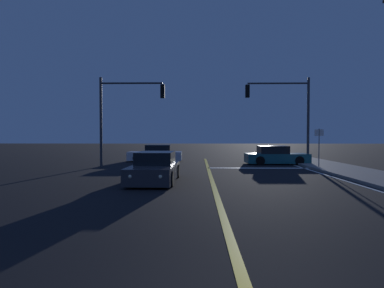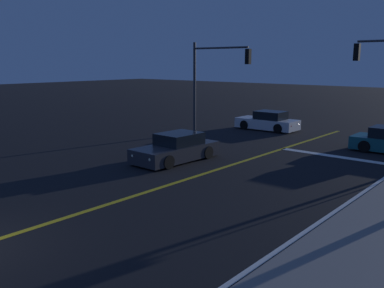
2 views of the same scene
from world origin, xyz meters
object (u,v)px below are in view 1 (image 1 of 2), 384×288
Objects in this scene: car_distant_tail_teal at (276,156)px; traffic_signal_near_right at (286,106)px; car_parked_curb_white at (156,154)px; car_side_waiting_charcoal at (155,169)px; traffic_signal_far_left at (124,107)px; street_sign_corner at (319,142)px.

traffic_signal_near_right is at bearing 41.49° from car_distant_tail_teal.
car_parked_curb_white is at bearing -105.68° from car_distant_tail_teal.
car_side_waiting_charcoal is at bearing -42.05° from car_distant_tail_teal.
traffic_signal_near_right is (9.67, -2.98, 3.58)m from car_parked_curb_white.
car_parked_curb_white is at bearing -81.00° from car_side_waiting_charcoal.
traffic_signal_far_left is (-11.24, -1.40, -0.13)m from traffic_signal_near_right.
car_parked_curb_white is 10.73m from traffic_signal_near_right.
traffic_signal_near_right is 1.03× the size of traffic_signal_far_left.
car_side_waiting_charcoal is 11.27m from car_parked_curb_white.
car_parked_curb_white is (-9.11, 2.36, -0.00)m from car_distant_tail_teal.
car_distant_tail_teal is at bearing -129.38° from car_side_waiting_charcoal.
car_parked_curb_white is 12.42m from street_sign_corner.
traffic_signal_far_left reaches higher than car_distant_tail_teal.
street_sign_corner reaches higher than car_parked_curb_white.
street_sign_corner is at bearing 27.19° from car_distant_tail_teal.
car_distant_tail_teal is 1.80× the size of street_sign_corner.
car_side_waiting_charcoal is 0.76× the size of traffic_signal_far_left.
traffic_signal_far_left reaches higher than street_sign_corner.
car_distant_tail_teal is at bearing -105.56° from car_parked_curb_white.
traffic_signal_near_right is 2.46× the size of street_sign_corner.
traffic_signal_near_right reaches higher than traffic_signal_far_left.
traffic_signal_near_right is 11.33m from traffic_signal_far_left.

